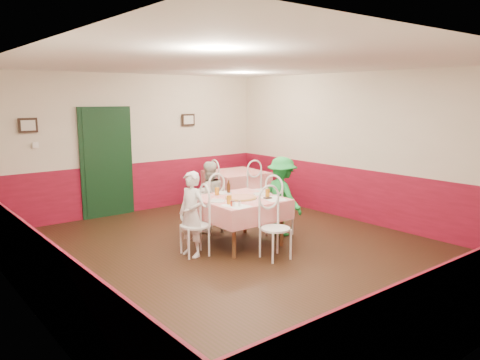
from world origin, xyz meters
TOP-DOWN VIEW (x-y plane):
  - floor at (0.00, 0.00)m, footprint 7.00×7.00m
  - ceiling at (0.00, 0.00)m, footprint 7.00×7.00m
  - back_wall at (0.00, 3.50)m, footprint 6.00×0.10m
  - left_wall at (-3.00, 0.00)m, footprint 0.10×7.00m
  - right_wall at (3.00, 0.00)m, footprint 0.10×7.00m
  - wainscot_back at (0.00, 3.48)m, footprint 6.00×0.03m
  - wainscot_front at (0.00, -3.48)m, footprint 6.00×0.03m
  - wainscot_left at (-2.98, 0.00)m, footprint 0.03×7.00m
  - wainscot_right at (2.98, 0.00)m, footprint 0.03×7.00m
  - door at (-0.60, 3.45)m, footprint 0.96×0.06m
  - picture_left at (-2.00, 3.45)m, footprint 0.32×0.03m
  - picture_right at (1.30, 3.45)m, footprint 0.32×0.03m
  - thermostat at (-1.90, 3.45)m, footprint 0.10×0.03m
  - main_table at (0.29, 0.38)m, footprint 1.25×1.25m
  - second_table at (1.91, 2.52)m, footprint 1.23×1.23m
  - chair_left at (-0.56, 0.40)m, footprint 0.49×0.49m
  - chair_right at (1.14, 0.36)m, footprint 0.49×0.49m
  - chair_far at (0.31, 1.23)m, footprint 0.46×0.46m
  - chair_near at (0.27, -0.47)m, footprint 0.46×0.46m
  - chair_second_a at (1.16, 2.52)m, footprint 0.46×0.46m
  - chair_second_b at (1.91, 1.77)m, footprint 0.46×0.46m
  - pizza at (0.28, 0.34)m, footprint 0.49×0.49m
  - plate_left at (-0.14, 0.40)m, footprint 0.26×0.26m
  - plate_right at (0.74, 0.38)m, footprint 0.26×0.26m
  - plate_far at (0.31, 0.82)m, footprint 0.26×0.26m
  - glass_a at (-0.11, 0.13)m, footprint 0.07×0.07m
  - glass_b at (0.69, 0.17)m, footprint 0.07×0.07m
  - glass_c at (0.14, 0.79)m, footprint 0.07×0.07m
  - beer_bottle at (0.37, 0.78)m, footprint 0.06×0.06m
  - shaker_a at (-0.16, -0.04)m, footprint 0.04×0.04m
  - shaker_b at (-0.08, -0.08)m, footprint 0.04×0.04m
  - shaker_c at (-0.16, 0.00)m, footprint 0.04×0.04m
  - menu_left at (-0.09, -0.02)m, footprint 0.34×0.43m
  - menu_right at (0.67, 0.00)m, footprint 0.38×0.46m
  - wallet at (0.60, 0.07)m, footprint 0.11×0.09m
  - diner_left at (-0.61, 0.40)m, footprint 0.38×0.51m
  - diner_far at (0.31, 1.28)m, footprint 0.69×0.58m
  - diner_right at (1.19, 0.36)m, footprint 0.54×0.89m

SIDE VIEW (x-z plane):
  - floor at x=0.00m, z-range 0.00..0.00m
  - main_table at x=0.29m, z-range -0.01..0.76m
  - second_table at x=1.91m, z-range -0.01..0.76m
  - chair_left at x=-0.56m, z-range 0.00..0.90m
  - chair_right at x=1.14m, z-range 0.00..0.90m
  - chair_far at x=0.31m, z-range 0.00..0.90m
  - chair_near at x=0.27m, z-range 0.00..0.90m
  - chair_second_a at x=1.16m, z-range 0.00..0.90m
  - chair_second_b at x=1.91m, z-range 0.00..0.90m
  - wainscot_back at x=0.00m, z-range 0.00..1.00m
  - wainscot_front at x=0.00m, z-range 0.00..1.00m
  - wainscot_left at x=-2.98m, z-range 0.00..1.00m
  - wainscot_right at x=2.98m, z-range 0.00..1.00m
  - diner_far at x=0.31m, z-range 0.00..1.25m
  - diner_left at x=-0.61m, z-range 0.00..1.27m
  - diner_right at x=1.19m, z-range 0.00..1.35m
  - menu_left at x=-0.09m, z-range 0.76..0.76m
  - menu_right at x=0.67m, z-range 0.76..0.76m
  - plate_left at x=-0.14m, z-range 0.76..0.77m
  - plate_right at x=0.74m, z-range 0.76..0.77m
  - plate_far at x=0.31m, z-range 0.76..0.77m
  - wallet at x=0.60m, z-range 0.76..0.78m
  - pizza at x=0.28m, z-range 0.76..0.79m
  - shaker_a at x=-0.16m, z-range 0.76..0.85m
  - shaker_b at x=-0.08m, z-range 0.76..0.85m
  - shaker_c at x=-0.16m, z-range 0.76..0.85m
  - glass_c at x=0.14m, z-range 0.76..0.89m
  - glass_b at x=0.69m, z-range 0.76..0.89m
  - glass_a at x=-0.11m, z-range 0.76..0.89m
  - beer_bottle at x=0.37m, z-range 0.76..0.97m
  - door at x=-0.60m, z-range 0.00..2.10m
  - back_wall at x=0.00m, z-range 0.00..2.80m
  - left_wall at x=-3.00m, z-range 0.00..2.80m
  - right_wall at x=3.00m, z-range 0.00..2.80m
  - thermostat at x=-1.90m, z-range 1.45..1.55m
  - picture_left at x=-2.00m, z-range 1.72..1.98m
  - picture_right at x=1.30m, z-range 1.72..1.98m
  - ceiling at x=0.00m, z-range 2.80..2.80m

